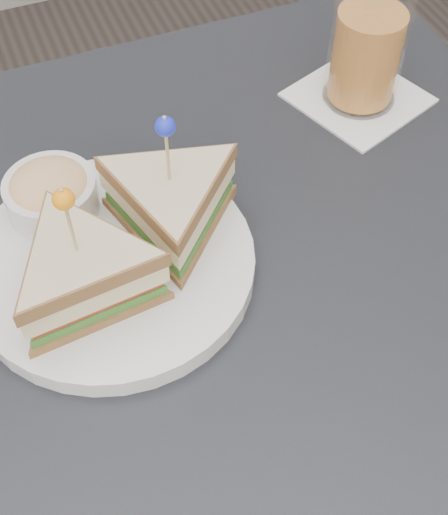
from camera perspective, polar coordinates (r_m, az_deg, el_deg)
table at (r=0.70m, az=-0.45°, el=-7.19°), size 0.80×0.80×0.75m
plate_meal at (r=0.64m, az=-8.50°, el=1.49°), size 0.34×0.34×0.15m
cutlery_knife at (r=0.69m, az=-16.39°, el=0.01°), size 0.16×0.17×0.01m
drink_set at (r=0.80m, az=11.38°, el=16.32°), size 0.16×0.16×0.16m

